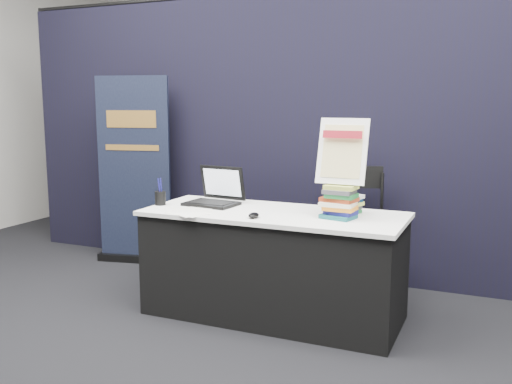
% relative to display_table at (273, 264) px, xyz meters
% --- Properties ---
extents(floor, '(8.00, 8.00, 0.00)m').
position_rel_display_table_xyz_m(floor, '(0.00, -0.55, -0.38)').
color(floor, black).
rests_on(floor, ground).
extents(wall_back, '(8.00, 0.02, 3.50)m').
position_rel_display_table_xyz_m(wall_back, '(0.00, 3.45, 1.37)').
color(wall_back, '#AFACA5').
rests_on(wall_back, floor).
extents(drape_partition, '(6.00, 0.08, 2.40)m').
position_rel_display_table_xyz_m(drape_partition, '(0.00, 1.05, 0.82)').
color(drape_partition, black).
rests_on(drape_partition, floor).
extents(display_table, '(1.80, 0.75, 0.75)m').
position_rel_display_table_xyz_m(display_table, '(0.00, 0.00, 0.00)').
color(display_table, black).
rests_on(display_table, floor).
extents(laptop, '(0.39, 0.33, 0.28)m').
position_rel_display_table_xyz_m(laptop, '(-0.51, 0.10, 0.44)').
color(laptop, black).
rests_on(laptop, display_table).
extents(mouse, '(0.09, 0.12, 0.03)m').
position_rel_display_table_xyz_m(mouse, '(-0.04, -0.24, 0.39)').
color(mouse, black).
rests_on(mouse, display_table).
extents(brochure_left, '(0.35, 0.31, 0.00)m').
position_rel_display_table_xyz_m(brochure_left, '(-0.55, -0.16, 0.38)').
color(brochure_left, white).
rests_on(brochure_left, display_table).
extents(brochure_mid, '(0.32, 0.30, 0.00)m').
position_rel_display_table_xyz_m(brochure_mid, '(-0.52, -0.28, 0.38)').
color(brochure_mid, white).
rests_on(brochure_mid, display_table).
extents(brochure_right, '(0.32, 0.26, 0.00)m').
position_rel_display_table_xyz_m(brochure_right, '(-0.51, -0.28, 0.38)').
color(brochure_right, white).
rests_on(brochure_right, display_table).
extents(pen_cup, '(0.10, 0.10, 0.10)m').
position_rel_display_table_xyz_m(pen_cup, '(-0.86, -0.09, 0.42)').
color(pen_cup, black).
rests_on(pen_cup, display_table).
extents(book_stack_tall, '(0.22, 0.18, 0.22)m').
position_rel_display_table_xyz_m(book_stack_tall, '(0.48, -0.02, 0.48)').
color(book_stack_tall, '#165356').
rests_on(book_stack_tall, display_table).
extents(book_stack_short, '(0.22, 0.19, 0.13)m').
position_rel_display_table_xyz_m(book_stack_short, '(0.48, 0.18, 0.44)').
color(book_stack_short, '#1A652E').
rests_on(book_stack_short, display_table).
extents(info_sign, '(0.33, 0.16, 0.44)m').
position_rel_display_table_xyz_m(info_sign, '(0.48, 0.01, 0.81)').
color(info_sign, black).
rests_on(info_sign, book_stack_tall).
extents(pullup_banner, '(0.74, 0.25, 1.73)m').
position_rel_display_table_xyz_m(pullup_banner, '(-1.70, 0.75, 0.39)').
color(pullup_banner, black).
rests_on(pullup_banner, floor).
extents(stacking_chair, '(0.57, 0.59, 1.01)m').
position_rel_display_table_xyz_m(stacking_chair, '(0.38, 0.58, 0.18)').
color(stacking_chair, black).
rests_on(stacking_chair, floor).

